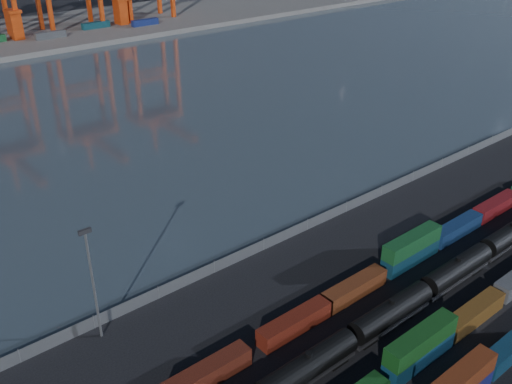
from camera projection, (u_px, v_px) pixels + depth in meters
ground at (401, 341)px, 75.04m from camera, size 700.00×700.00×0.00m
harbor_water at (71, 122)px, 146.68m from camera, size 700.00×700.00×0.00m
container_row_mid at (400, 366)px, 68.42m from camera, size 141.02×2.40×5.12m
container_row_north at (273, 333)px, 73.65m from camera, size 141.06×2.42×5.17m
tanker_string at (457, 270)px, 85.27m from camera, size 138.66×3.15×4.51m
waterfront_fence at (264, 245)px, 93.68m from camera, size 160.12×0.12×2.20m
yard_light_mast at (92, 279)px, 71.53m from camera, size 1.60×0.40×16.60m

